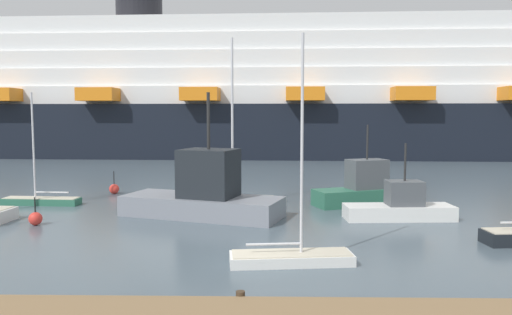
{
  "coord_description": "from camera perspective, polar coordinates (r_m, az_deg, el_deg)",
  "views": [
    {
      "loc": [
        0.65,
        -16.87,
        5.17
      ],
      "look_at": [
        0.0,
        15.91,
        2.32
      ],
      "focal_mm": 34.34,
      "sensor_mm": 36.0,
      "label": 1
    }
  ],
  "objects": [
    {
      "name": "fishing_boat_2",
      "position": [
        25.12,
        -6.03,
        -4.24
      ],
      "size": [
        8.66,
        5.33,
        6.3
      ],
      "rotation": [
        0.0,
        0.0,
        -0.32
      ],
      "color": "gray",
      "rests_on": "ground_plane"
    },
    {
      "name": "sailboat_0",
      "position": [
        28.24,
        -3.62,
        -4.62
      ],
      "size": [
        5.85,
        2.19,
        9.47
      ],
      "rotation": [
        0.0,
        0.0,
        -0.16
      ],
      "color": "black",
      "rests_on": "ground_plane"
    },
    {
      "name": "channel_buoy_2",
      "position": [
        25.38,
        -24.3,
        -6.49
      ],
      "size": [
        0.62,
        0.62,
        1.33
      ],
      "color": "red",
      "rests_on": "ground_plane"
    },
    {
      "name": "sailboat_5",
      "position": [
        17.38,
        4.17,
        -11.15
      ],
      "size": [
        4.38,
        1.66,
        7.92
      ],
      "rotation": [
        0.0,
        0.0,
        0.1
      ],
      "color": "white",
      "rests_on": "ground_plane"
    },
    {
      "name": "fishing_boat_1",
      "position": [
        25.42,
        16.46,
        -5.49
      ],
      "size": [
        5.42,
        1.92,
        3.79
      ],
      "rotation": [
        0.0,
        0.0,
        0.05
      ],
      "color": "white",
      "rests_on": "ground_plane"
    },
    {
      "name": "cruise_ship",
      "position": [
        63.63,
        5.25,
        6.93
      ],
      "size": [
        117.9,
        22.26,
        22.88
      ],
      "rotation": [
        0.0,
        0.0,
        -0.04
      ],
      "color": "black",
      "rests_on": "ground_plane"
    },
    {
      "name": "fishing_boat_0",
      "position": [
        28.92,
        12.43,
        -3.58
      ],
      "size": [
        5.94,
        3.59,
        4.61
      ],
      "rotation": [
        0.0,
        0.0,
        0.35
      ],
      "color": "#2D6B51",
      "rests_on": "ground_plane"
    },
    {
      "name": "ground_plane",
      "position": [
        17.65,
        -1.05,
        -12.06
      ],
      "size": [
        600.0,
        600.0,
        0.0
      ],
      "primitive_type": "plane",
      "color": "#4C5B66"
    },
    {
      "name": "channel_buoy_0",
      "position": [
        33.51,
        -16.19,
        -3.53
      ],
      "size": [
        0.65,
        0.65,
        1.5
      ],
      "color": "red",
      "rests_on": "ground_plane"
    },
    {
      "name": "sailboat_3",
      "position": [
        30.97,
        -23.74,
        -4.45
      ],
      "size": [
        4.49,
        1.24,
        6.45
      ],
      "rotation": [
        0.0,
        0.0,
        3.08
      ],
      "color": "#2D6B51",
      "rests_on": "ground_plane"
    }
  ]
}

